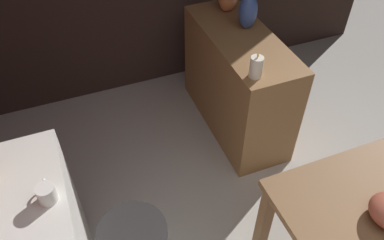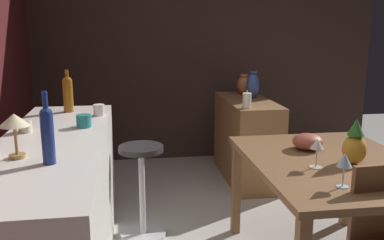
{
  "view_description": "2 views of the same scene",
  "coord_description": "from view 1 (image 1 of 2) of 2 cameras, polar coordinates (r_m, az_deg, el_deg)",
  "views": [
    {
      "loc": [
        -0.31,
        1.0,
        2.24
      ],
      "look_at": [
        0.93,
        0.51,
        0.95
      ],
      "focal_mm": 35.79,
      "sensor_mm": 36.0,
      "label": 1
    },
    {
      "loc": [
        -2.3,
        1.0,
        1.53
      ],
      "look_at": [
        0.85,
        0.52,
        0.82
      ],
      "focal_mm": 39.45,
      "sensor_mm": 36.0,
      "label": 2
    }
  ],
  "objects": [
    {
      "name": "sideboard_cabinet",
      "position": [
        2.96,
        6.75,
        5.54
      ],
      "size": [
        1.1,
        0.44,
        0.82
      ],
      "primitive_type": "cube",
      "color": "olive",
      "rests_on": "ground_plane"
    },
    {
      "name": "cup_white",
      "position": [
        1.7,
        -20.84,
        -10.17
      ],
      "size": [
        0.11,
        0.08,
        0.08
      ],
      "color": "white",
      "rests_on": "kitchen_counter"
    },
    {
      "name": "pillar_candle_tall",
      "position": [
        2.32,
        9.55,
        7.79
      ],
      "size": [
        0.08,
        0.08,
        0.16
      ],
      "color": "white",
      "rests_on": "sideboard_cabinet"
    },
    {
      "name": "vase_ceramic_blue",
      "position": [
        2.76,
        8.33,
        15.75
      ],
      "size": [
        0.13,
        0.13,
        0.27
      ],
      "color": "#334C8C",
      "rests_on": "sideboard_cabinet"
    }
  ]
}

